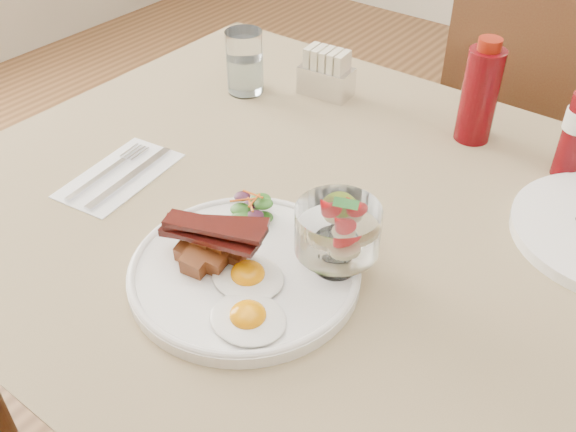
% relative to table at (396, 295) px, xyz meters
% --- Properties ---
extents(table, '(1.33, 0.88, 0.75)m').
position_rel_table_xyz_m(table, '(0.00, 0.00, 0.00)').
color(table, '#54351A').
rests_on(table, ground).
extents(chair_far, '(0.42, 0.42, 0.93)m').
position_rel_table_xyz_m(chair_far, '(0.00, 0.66, -0.14)').
color(chair_far, '#54351A').
rests_on(chair_far, ground).
extents(main_plate, '(0.28, 0.28, 0.02)m').
position_rel_table_xyz_m(main_plate, '(-0.12, -0.17, 0.10)').
color(main_plate, white).
rests_on(main_plate, table).
extents(fried_eggs, '(0.15, 0.15, 0.02)m').
position_rel_table_xyz_m(fried_eggs, '(-0.09, -0.21, 0.11)').
color(fried_eggs, white).
rests_on(fried_eggs, main_plate).
extents(bacon_potato_pile, '(0.14, 0.09, 0.06)m').
position_rel_table_xyz_m(bacon_potato_pile, '(-0.16, -0.18, 0.13)').
color(bacon_potato_pile, brown).
rests_on(bacon_potato_pile, main_plate).
extents(side_salad, '(0.07, 0.07, 0.03)m').
position_rel_table_xyz_m(side_salad, '(-0.18, -0.09, 0.12)').
color(side_salad, '#194F15').
rests_on(side_salad, main_plate).
extents(fruit_cup, '(0.10, 0.10, 0.10)m').
position_rel_table_xyz_m(fruit_cup, '(-0.04, -0.10, 0.16)').
color(fruit_cup, white).
rests_on(fruit_cup, main_plate).
extents(ketchup_bottle, '(0.06, 0.06, 0.17)m').
position_rel_table_xyz_m(ketchup_bottle, '(-0.04, 0.30, 0.17)').
color(ketchup_bottle, '#59050A').
rests_on(ketchup_bottle, table).
extents(sugar_caddy, '(0.10, 0.06, 0.08)m').
position_rel_table_xyz_m(sugar_caddy, '(-0.32, 0.28, 0.13)').
color(sugar_caddy, silver).
rests_on(sugar_caddy, table).
extents(water_glass, '(0.07, 0.07, 0.11)m').
position_rel_table_xyz_m(water_glass, '(-0.44, 0.20, 0.14)').
color(water_glass, white).
rests_on(water_glass, table).
extents(napkin_cutlery, '(0.12, 0.20, 0.01)m').
position_rel_table_xyz_m(napkin_cutlery, '(-0.41, -0.12, 0.09)').
color(napkin_cutlery, white).
rests_on(napkin_cutlery, table).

